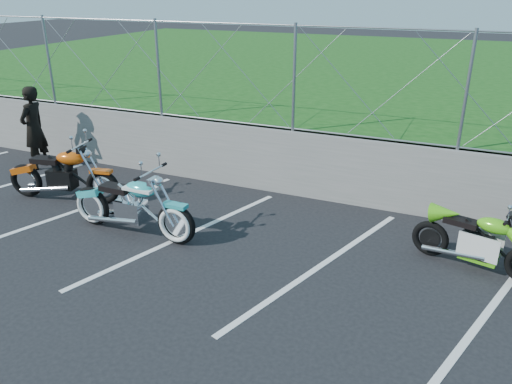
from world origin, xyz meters
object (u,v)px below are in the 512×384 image
at_px(sportbike_green, 479,243).
at_px(person_standing, 34,128).
at_px(naked_orange, 64,176).
at_px(cruiser_turquoise, 133,208).

xyz_separation_m(sportbike_green, person_standing, (-9.38, 0.79, 0.51)).
distance_m(naked_orange, person_standing, 2.34).
bearing_deg(naked_orange, cruiser_turquoise, -29.40).
distance_m(sportbike_green, person_standing, 9.43).
bearing_deg(sportbike_green, person_standing, -170.78).
distance_m(cruiser_turquoise, person_standing, 4.49).
height_order(sportbike_green, person_standing, person_standing).
relative_size(cruiser_turquoise, sportbike_green, 1.28).
distance_m(cruiser_turquoise, sportbike_green, 5.43).
xyz_separation_m(cruiser_turquoise, person_standing, (-4.06, 1.87, 0.45)).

